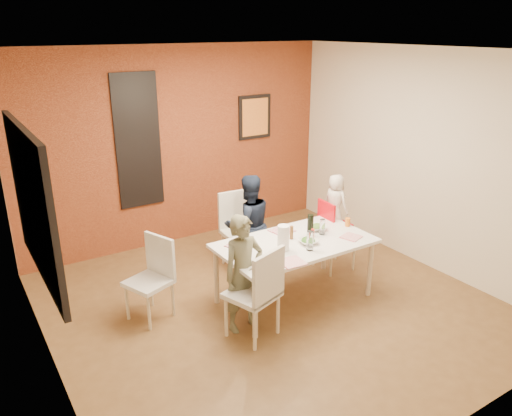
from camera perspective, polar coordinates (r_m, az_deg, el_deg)
ground at (r=5.65m, az=1.67°, el=-10.94°), size 4.50×4.50×0.00m
ceiling at (r=4.85m, az=2.01°, el=17.55°), size 4.50×4.50×0.02m
wall_back at (r=6.99m, az=-8.71°, el=6.96°), size 4.50×0.02×2.70m
wall_front at (r=3.61m, az=22.59°, el=-7.30°), size 4.50×0.02×2.70m
wall_left at (r=4.31m, az=-23.72°, el=-2.97°), size 0.02×4.50×2.70m
wall_right at (r=6.58m, az=18.29°, el=5.34°), size 0.02×4.50×2.70m
brick_accent_wall at (r=6.98m, az=-8.64°, el=6.93°), size 4.50×0.02×2.70m
picture_window_frame at (r=4.44m, az=-24.15°, el=0.36°), size 0.05×1.70×1.30m
picture_window_pane at (r=4.44m, az=-23.96°, el=0.39°), size 0.02×1.55×1.15m
glassblock_strip at (r=6.72m, az=-13.35°, el=7.42°), size 0.55×0.03×1.70m
glassblock_surround at (r=6.71m, az=-13.34°, el=7.41°), size 0.60×0.03×1.76m
art_print_frame at (r=7.46m, az=-0.15°, el=10.36°), size 0.54×0.03×0.64m
art_print_canvas at (r=7.44m, az=-0.09°, el=10.34°), size 0.44×0.01×0.54m
dining_table at (r=5.48m, az=4.47°, el=-4.46°), size 1.69×0.94×0.70m
chair_near at (r=4.84m, az=0.35°, el=-9.31°), size 0.56×0.56×0.96m
chair_far at (r=6.32m, az=-1.97°, el=-1.98°), size 0.48×0.48×0.96m
chair_left at (r=5.35m, az=-11.62°, el=-7.30°), size 0.53×0.53×0.88m
high_chair at (r=6.26m, az=8.72°, el=-2.32°), size 0.41×0.41×0.92m
child_near at (r=4.97m, az=-1.45°, el=-7.51°), size 0.45×0.31×1.22m
child_far at (r=6.09m, az=-0.86°, el=-1.92°), size 0.67×0.56×1.26m
toddler at (r=6.15m, az=9.06°, el=0.64°), size 0.27×0.37×0.70m
plate_near_left at (r=4.98m, az=4.14°, el=-6.20°), size 0.25×0.25×0.01m
plate_far_mid at (r=5.71m, az=2.97°, el=-2.60°), size 0.27×0.27×0.01m
plate_near_right at (r=5.65m, az=10.82°, el=-3.26°), size 0.25×0.25×0.01m
plate_far_left at (r=5.34m, az=-2.19°, el=-4.29°), size 0.25×0.25×0.01m
salad_bowl_a at (r=5.42m, az=5.97°, el=-3.80°), size 0.25×0.25×0.05m
salad_bowl_b at (r=5.78m, az=7.02°, el=-2.22°), size 0.27×0.27×0.05m
wine_bottle at (r=5.54m, az=6.23°, el=-2.04°), size 0.07×0.07×0.26m
wine_glass_a at (r=5.23m, az=6.20°, el=-3.75°), size 0.07×0.07×0.21m
wine_glass_b at (r=5.64m, az=7.59°, el=-2.15°), size 0.06×0.06×0.18m
paper_towel_roll at (r=5.19m, az=3.14°, el=-3.45°), size 0.12×0.12×0.28m
condiment_red at (r=5.47m, az=6.50°, el=-3.06°), size 0.04×0.04×0.14m
condiment_green at (r=5.56m, az=6.30°, el=-2.63°), size 0.04×0.04×0.15m
condiment_brown at (r=5.49m, az=4.08°, el=-2.82°), size 0.04×0.04×0.15m
sippy_cup at (r=5.93m, az=10.43°, el=-1.60°), size 0.06×0.06×0.10m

